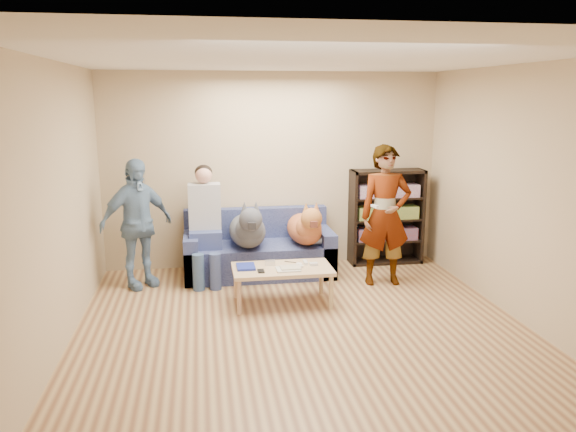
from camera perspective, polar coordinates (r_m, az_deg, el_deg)
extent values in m
plane|color=brown|center=(5.52, 1.99, -12.31)|extent=(5.00, 5.00, 0.00)
plane|color=white|center=(5.04, 2.21, 15.72)|extent=(5.00, 5.00, 0.00)
plane|color=tan|center=(7.56, -1.54, 4.64)|extent=(4.50, 0.00, 4.50)
plane|color=tan|center=(2.80, 12.05, -8.72)|extent=(4.50, 0.00, 4.50)
plane|color=tan|center=(5.19, -23.08, 0.22)|extent=(0.00, 5.00, 5.00)
plane|color=tan|center=(5.97, 23.81, 1.60)|extent=(0.00, 5.00, 5.00)
ellipsoid|color=#A8A9AD|center=(7.20, 2.86, -2.32)|extent=(0.36, 0.31, 0.13)
imported|color=gray|center=(6.92, 9.86, 0.05)|extent=(0.65, 0.45, 1.72)
imported|color=#7797BE|center=(6.95, -15.13, -0.76)|extent=(0.98, 0.82, 1.57)
cube|color=silver|center=(6.64, 8.82, 0.99)|extent=(0.07, 0.12, 0.03)
cube|color=navy|center=(6.25, -4.31, -5.15)|extent=(0.20, 0.26, 0.03)
cube|color=beige|center=(6.16, 0.01, -5.43)|extent=(0.26, 0.20, 0.02)
cube|color=#BAAD94|center=(6.17, 0.25, -5.24)|extent=(0.22, 0.17, 0.01)
cube|color=silver|center=(6.34, -1.83, -4.75)|extent=(0.11, 0.06, 0.05)
cube|color=silver|center=(6.38, 1.77, -4.73)|extent=(0.04, 0.13, 0.03)
cube|color=silver|center=(6.32, 2.62, -4.90)|extent=(0.09, 0.06, 0.03)
cylinder|color=silver|center=(6.25, 1.25, -5.12)|extent=(0.07, 0.07, 0.02)
cylinder|color=white|center=(6.33, 1.13, -4.91)|extent=(0.07, 0.07, 0.02)
cylinder|color=orange|center=(6.09, -0.56, -5.66)|extent=(0.13, 0.06, 0.01)
cylinder|color=black|center=(6.43, 0.23, -4.69)|extent=(0.13, 0.08, 0.01)
cube|color=black|center=(6.10, -2.76, -5.61)|extent=(0.07, 0.12, 0.02)
cube|color=#515B93|center=(7.32, -2.98, -4.35)|extent=(1.90, 0.85, 0.42)
cube|color=#515B93|center=(7.54, -3.28, -0.65)|extent=(1.90, 0.18, 0.40)
cube|color=#515B93|center=(7.26, -9.77, -3.99)|extent=(0.18, 0.85, 0.58)
cube|color=#515B93|center=(7.43, 3.63, -3.47)|extent=(0.18, 0.85, 0.58)
cube|color=#3B4C83|center=(7.12, -8.37, -2.26)|extent=(0.40, 0.38, 0.22)
cylinder|color=#39537E|center=(6.81, -9.08, -5.77)|extent=(0.14, 0.14, 0.47)
cylinder|color=#3F4A8B|center=(6.81, -7.39, -5.72)|extent=(0.14, 0.14, 0.47)
cube|color=#A7A7AC|center=(7.13, -8.47, 0.97)|extent=(0.40, 0.24, 0.58)
sphere|color=tan|center=(7.07, -8.57, 4.15)|extent=(0.21, 0.21, 0.21)
ellipsoid|color=black|center=(7.10, -8.58, 4.42)|extent=(0.22, 0.22, 0.19)
ellipsoid|color=#4F5159|center=(7.11, -4.16, -1.47)|extent=(0.45, 0.95, 0.39)
sphere|color=#464950|center=(6.77, -3.93, -1.35)|extent=(0.34, 0.34, 0.34)
sphere|color=#45464E|center=(6.57, -3.82, -0.36)|extent=(0.28, 0.28, 0.28)
cube|color=black|center=(6.45, -3.71, -0.94)|extent=(0.09, 0.13, 0.08)
cone|color=#4F5259|center=(6.56, -4.45, 0.90)|extent=(0.09, 0.09, 0.13)
cone|color=#52545D|center=(6.57, -3.26, 0.94)|extent=(0.09, 0.09, 0.13)
cylinder|color=#51535C|center=(7.53, -4.43, -1.01)|extent=(0.05, 0.31, 0.18)
ellipsoid|color=#AA5834|center=(7.23, 1.66, -1.31)|extent=(0.43, 0.89, 0.37)
sphere|color=#B96B38|center=(6.92, 2.12, -1.18)|extent=(0.32, 0.32, 0.32)
sphere|color=#A56D32|center=(6.73, 2.40, -0.27)|extent=(0.26, 0.26, 0.26)
cube|color=#52271C|center=(6.63, 2.59, -0.79)|extent=(0.08, 0.12, 0.07)
cone|color=#C5893C|center=(6.72, 1.84, 0.89)|extent=(0.08, 0.08, 0.12)
cone|color=#C86E3D|center=(6.74, 2.90, 0.92)|extent=(0.08, 0.08, 0.12)
cylinder|color=#B86B38|center=(7.61, 1.12, -0.91)|extent=(0.05, 0.29, 0.17)
cube|color=#D6BC83|center=(6.25, -0.59, -5.42)|extent=(1.10, 0.60, 0.04)
cylinder|color=tan|center=(6.03, -4.99, -8.23)|extent=(0.05, 0.05, 0.38)
cylinder|color=#CDB57E|center=(6.18, 4.39, -7.73)|extent=(0.05, 0.05, 0.38)
cylinder|color=tan|center=(6.50, -5.30, -6.71)|extent=(0.05, 0.05, 0.38)
cylinder|color=tan|center=(6.64, 3.39, -6.29)|extent=(0.05, 0.05, 0.38)
cube|color=black|center=(7.71, 6.57, -0.20)|extent=(0.04, 0.34, 1.30)
cube|color=black|center=(8.02, 13.20, 0.04)|extent=(0.04, 0.34, 1.30)
cube|color=black|center=(7.74, 10.12, 4.48)|extent=(1.00, 0.34, 0.04)
cube|color=black|center=(8.00, 9.79, -4.49)|extent=(1.00, 0.34, 0.04)
cube|color=black|center=(8.00, 9.58, 0.16)|extent=(1.00, 0.02, 1.30)
cube|color=black|center=(7.93, 9.86, -2.41)|extent=(0.94, 0.32, 0.03)
cube|color=black|center=(7.86, 9.94, -0.29)|extent=(0.94, 0.32, 0.02)
cube|color=black|center=(7.80, 10.02, 1.86)|extent=(0.94, 0.32, 0.02)
cube|color=#B23333|center=(7.88, 9.94, -1.76)|extent=(0.84, 0.24, 0.17)
cube|color=gold|center=(7.82, 10.01, 0.38)|extent=(0.84, 0.24, 0.17)
cube|color=#994C99|center=(7.76, 10.10, 2.54)|extent=(0.84, 0.24, 0.17)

